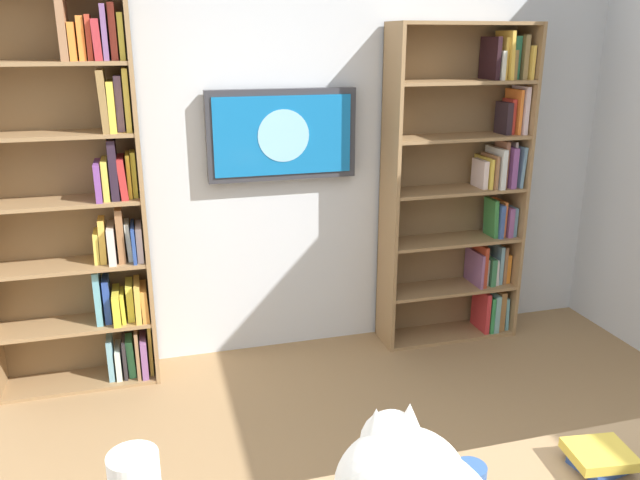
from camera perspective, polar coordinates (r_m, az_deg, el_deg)
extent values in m
cube|color=silver|center=(3.73, -4.90, 9.63)|extent=(4.52, 0.06, 2.70)
cube|color=#937047|center=(4.20, 17.23, 4.68)|extent=(0.02, 0.28, 1.96)
cube|color=#937047|center=(3.81, 6.25, 4.10)|extent=(0.02, 0.28, 1.96)
cube|color=brown|center=(4.11, 11.15, 4.85)|extent=(0.88, 0.01, 1.96)
cube|color=#937047|center=(4.31, 11.18, -8.20)|extent=(0.84, 0.27, 0.02)
cube|color=#937047|center=(4.18, 11.44, -4.21)|extent=(0.84, 0.27, 0.02)
cube|color=#937047|center=(4.08, 11.72, 0.00)|extent=(0.84, 0.27, 0.02)
cube|color=#937047|center=(3.99, 12.00, 4.43)|extent=(0.84, 0.27, 0.02)
cube|color=#937047|center=(3.93, 12.31, 9.01)|extent=(0.84, 0.27, 0.02)
cube|color=#937047|center=(3.90, 12.63, 13.71)|extent=(0.84, 0.27, 0.02)
cube|color=#937047|center=(3.89, 12.96, 18.45)|extent=(0.84, 0.27, 0.02)
cube|color=#64A5AE|center=(4.44, 15.95, -6.07)|extent=(0.03, 0.17, 0.22)
cube|color=olive|center=(4.41, 15.57, -5.88)|extent=(0.04, 0.17, 0.27)
cube|color=#72A4A0|center=(4.38, 15.06, -6.07)|extent=(0.04, 0.20, 0.26)
cube|color=#2F8745|center=(4.37, 14.67, -6.20)|extent=(0.02, 0.20, 0.24)
cube|color=red|center=(4.35, 14.26, -6.06)|extent=(0.03, 0.20, 0.27)
cube|color=orange|center=(4.34, 16.14, -2.28)|extent=(0.03, 0.14, 0.19)
cube|color=#915F3E|center=(4.30, 15.94, -2.04)|extent=(0.02, 0.13, 0.25)
cube|color=#72A1AF|center=(4.30, 15.50, -1.96)|extent=(0.03, 0.17, 0.25)
cube|color=silver|center=(4.29, 15.15, -2.56)|extent=(0.03, 0.17, 0.17)
cube|color=#337047|center=(4.27, 14.83, -2.58)|extent=(0.03, 0.17, 0.18)
cube|color=silver|center=(4.26, 14.43, -2.64)|extent=(0.02, 0.13, 0.17)
cube|color=#AD3821|center=(4.22, 14.10, -2.10)|extent=(0.03, 0.19, 0.27)
cube|color=#85567E|center=(4.22, 13.69, -2.41)|extent=(0.02, 0.23, 0.22)
cube|color=#648EA9|center=(4.23, 16.68, 1.73)|extent=(0.02, 0.15, 0.19)
cube|color=#854D82|center=(4.23, 16.16, 1.78)|extent=(0.03, 0.21, 0.19)
cube|color=orange|center=(4.21, 15.76, 2.01)|extent=(0.02, 0.17, 0.23)
cube|color=#395390|center=(4.19, 15.39, 1.87)|extent=(0.03, 0.21, 0.21)
cube|color=#37803C|center=(4.15, 15.12, 1.97)|extent=(0.04, 0.14, 0.24)
cube|color=#658DA7|center=(4.15, 17.10, 6.45)|extent=(0.03, 0.21, 0.25)
cube|color=silver|center=(4.14, 16.71, 6.64)|extent=(0.02, 0.12, 0.27)
cube|color=#804786|center=(4.12, 16.34, 6.42)|extent=(0.04, 0.23, 0.25)
cube|color=#9D644A|center=(4.09, 15.95, 6.63)|extent=(0.03, 0.14, 0.28)
cube|color=silver|center=(4.07, 15.48, 6.33)|extent=(0.03, 0.22, 0.24)
cube|color=#966543|center=(4.06, 14.98, 6.05)|extent=(0.02, 0.20, 0.20)
cube|color=yellow|center=(4.07, 14.49, 5.99)|extent=(0.02, 0.22, 0.18)
cube|color=beige|center=(4.04, 14.18, 5.82)|extent=(0.03, 0.16, 0.17)
cube|color=silver|center=(4.10, 17.51, 11.09)|extent=(0.03, 0.17, 0.28)
cube|color=orange|center=(4.10, 16.96, 11.01)|extent=(0.02, 0.18, 0.26)
cube|color=red|center=(4.08, 16.59, 10.62)|extent=(0.03, 0.12, 0.21)
cube|color=#291D23|center=(4.06, 16.18, 10.49)|extent=(0.04, 0.15, 0.19)
cube|color=#EBBD49|center=(4.10, 17.81, 14.98)|extent=(0.02, 0.22, 0.19)
cube|color=olive|center=(4.07, 17.48, 15.42)|extent=(0.03, 0.17, 0.25)
cube|color=#2E7B53|center=(4.06, 16.87, 15.42)|extent=(0.04, 0.13, 0.25)
cube|color=olive|center=(4.03, 16.44, 14.89)|extent=(0.02, 0.20, 0.17)
cube|color=gold|center=(4.00, 16.27, 15.66)|extent=(0.03, 0.19, 0.28)
cube|color=#E8B846|center=(4.01, 15.81, 15.42)|extent=(0.02, 0.17, 0.24)
cube|color=beige|center=(3.99, 15.46, 14.92)|extent=(0.02, 0.21, 0.16)
cube|color=black|center=(3.98, 15.04, 15.51)|extent=(0.03, 0.20, 0.24)
cube|color=#937047|center=(3.53, -15.66, 3.73)|extent=(0.02, 0.28, 2.11)
cube|color=brown|center=(3.69, -22.16, 3.65)|extent=(0.86, 0.01, 2.11)
cube|color=#937047|center=(3.94, -20.56, -11.74)|extent=(0.81, 0.27, 0.02)
cube|color=#937047|center=(3.78, -21.13, -7.12)|extent=(0.81, 0.27, 0.02)
cube|color=#937047|center=(3.66, -21.73, -2.14)|extent=(0.81, 0.27, 0.02)
cube|color=#937047|center=(3.56, -22.37, 3.14)|extent=(0.81, 0.27, 0.02)
cube|color=#937047|center=(3.50, -23.04, 8.67)|extent=(0.81, 0.27, 0.02)
cube|color=#937047|center=(3.47, -23.76, 14.35)|extent=(0.81, 0.27, 0.02)
cube|color=gold|center=(3.84, -15.02, -9.13)|extent=(0.02, 0.16, 0.31)
cube|color=#825288|center=(3.85, -15.52, -9.74)|extent=(0.03, 0.23, 0.23)
cube|color=#8F6945|center=(3.84, -16.08, -9.47)|extent=(0.02, 0.22, 0.28)
cube|color=#368250|center=(3.85, -16.64, -9.92)|extent=(0.05, 0.13, 0.23)
cube|color=#292426|center=(3.86, -17.13, -9.90)|extent=(0.02, 0.19, 0.22)
cube|color=silver|center=(3.87, -17.64, -10.26)|extent=(0.03, 0.19, 0.18)
cube|color=#6DA2B2|center=(3.86, -18.29, -9.94)|extent=(0.03, 0.16, 0.24)
cube|color=orange|center=(3.70, -15.49, -5.35)|extent=(0.04, 0.20, 0.19)
cube|color=gold|center=(3.70, -16.06, -5.17)|extent=(0.03, 0.22, 0.22)
cube|color=gold|center=(3.72, -16.69, -5.13)|extent=(0.04, 0.17, 0.21)
cube|color=gold|center=(3.71, -17.28, -5.64)|extent=(0.02, 0.17, 0.16)
cube|color=gold|center=(3.71, -17.81, -5.62)|extent=(0.04, 0.23, 0.17)
cube|color=#264094|center=(3.71, -18.59, -5.03)|extent=(0.03, 0.15, 0.25)
cube|color=#5DA0B0|center=(3.71, -19.31, -4.66)|extent=(0.03, 0.19, 0.30)
cube|color=beige|center=(3.59, -15.92, -0.11)|extent=(0.03, 0.20, 0.19)
cube|color=navy|center=(3.59, -16.39, -0.14)|extent=(0.02, 0.23, 0.19)
cube|color=silver|center=(3.60, -16.83, 0.00)|extent=(0.03, 0.14, 0.21)
cube|color=#97653D|center=(3.57, -17.50, 0.51)|extent=(0.04, 0.15, 0.29)
cube|color=beige|center=(3.60, -18.20, -0.24)|extent=(0.04, 0.22, 0.20)
cube|color=gold|center=(3.59, -18.97, 0.00)|extent=(0.04, 0.12, 0.24)
cube|color=#E8C748|center=(3.62, -19.43, -0.51)|extent=(0.03, 0.16, 0.17)
cube|color=gold|center=(3.51, -16.37, 5.75)|extent=(0.02, 0.12, 0.24)
cube|color=yellow|center=(3.51, -16.79, 5.64)|extent=(0.02, 0.17, 0.23)
cube|color=#B62A29|center=(3.52, -17.32, 5.46)|extent=(0.05, 0.22, 0.21)
cube|color=#271A28|center=(3.48, -18.07, 6.12)|extent=(0.04, 0.18, 0.31)
cube|color=#E0C747|center=(3.51, -18.70, 5.25)|extent=(0.03, 0.20, 0.21)
cube|color=#77408F|center=(3.50, -19.29, 5.08)|extent=(0.03, 0.22, 0.20)
cube|color=gold|center=(3.44, -16.96, 11.99)|extent=(0.03, 0.20, 0.31)
cube|color=slate|center=(3.45, -17.60, 11.64)|extent=(0.04, 0.12, 0.28)
cube|color=gold|center=(3.45, -18.20, 11.36)|extent=(0.03, 0.24, 0.25)
cube|color=olive|center=(3.44, -18.87, 11.75)|extent=(0.04, 0.21, 0.31)
cube|color=yellow|center=(3.45, -17.43, 17.04)|extent=(0.03, 0.18, 0.22)
cube|color=#AC3E2C|center=(3.44, -18.12, 17.37)|extent=(0.03, 0.14, 0.27)
cube|color=#7A5288|center=(3.43, -18.79, 17.24)|extent=(0.02, 0.19, 0.26)
cube|color=#B02E36|center=(3.43, -19.39, 16.61)|extent=(0.04, 0.17, 0.20)
cube|color=#B93E29|center=(3.44, -20.02, 16.72)|extent=(0.02, 0.14, 0.21)
cube|color=orange|center=(3.45, -20.63, 16.61)|extent=(0.03, 0.13, 0.21)
cube|color=orange|center=(3.46, -21.29, 16.28)|extent=(0.03, 0.23, 0.18)
cube|color=#9E6E4A|center=(3.44, -22.07, 17.14)|extent=(0.04, 0.21, 0.29)
cube|color=#333338|center=(3.67, -3.43, 9.42)|extent=(0.86, 0.06, 0.51)
cube|color=#146BB2|center=(3.63, -3.31, 9.35)|extent=(0.79, 0.01, 0.44)
cylinder|color=#8CCCEA|center=(3.63, -3.29, 9.33)|extent=(0.30, 0.00, 0.30)
sphere|color=white|center=(1.46, 6.47, -17.63)|extent=(0.14, 0.14, 0.14)
cone|color=white|center=(1.45, 8.03, -15.62)|extent=(0.06, 0.06, 0.08)
cone|color=white|center=(1.42, 5.03, -16.18)|extent=(0.06, 0.06, 0.08)
cone|color=beige|center=(1.44, 8.12, -15.91)|extent=(0.03, 0.03, 0.05)
cone|color=beige|center=(1.42, 5.12, -16.47)|extent=(0.03, 0.03, 0.05)
cube|color=#2D4C93|center=(1.95, 24.02, -17.79)|extent=(0.16, 0.13, 0.03)
cube|color=gold|center=(1.93, 23.84, -17.21)|extent=(0.18, 0.16, 0.03)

